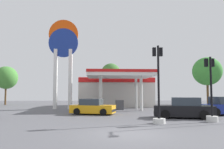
% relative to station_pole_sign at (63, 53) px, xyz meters
% --- Properties ---
extents(ground_plane, '(90.00, 90.00, 0.00)m').
position_rel_station_pole_sign_xyz_m(ground_plane, '(5.78, -17.19, -6.81)').
color(ground_plane, '#56565B').
rests_on(ground_plane, ground).
extents(gas_station, '(9.99, 11.70, 4.38)m').
position_rel_station_pole_sign_xyz_m(gas_station, '(6.74, 3.34, -4.58)').
color(gas_station, beige).
rests_on(gas_station, ground).
extents(station_pole_sign, '(3.58, 0.56, 10.92)m').
position_rel_station_pole_sign_xyz_m(station_pole_sign, '(0.00, 0.00, 0.00)').
color(station_pole_sign, white).
rests_on(station_pole_sign, ground).
extents(car_0, '(4.73, 2.62, 1.60)m').
position_rel_station_pole_sign_xyz_m(car_0, '(15.29, -8.47, -6.08)').
color(car_0, black).
rests_on(car_0, ground).
extents(car_1, '(4.21, 2.70, 1.40)m').
position_rel_station_pole_sign_xyz_m(car_1, '(3.78, -7.32, -6.18)').
color(car_1, black).
rests_on(car_1, ground).
extents(car_2, '(4.80, 3.03, 1.60)m').
position_rel_station_pole_sign_xyz_m(car_2, '(10.91, -10.70, -6.09)').
color(car_2, black).
rests_on(car_2, ground).
extents(traffic_signal_0, '(0.76, 0.76, 4.41)m').
position_rel_station_pole_sign_xyz_m(traffic_signal_0, '(11.91, -13.16, -5.44)').
color(traffic_signal_0, silver).
rests_on(traffic_signal_0, ground).
extents(traffic_signal_1, '(0.79, 0.79, 5.03)m').
position_rel_station_pole_sign_xyz_m(traffic_signal_1, '(8.15, -13.70, -5.16)').
color(traffic_signal_1, silver).
rests_on(traffic_signal_1, ground).
extents(tree_0, '(3.60, 3.60, 6.13)m').
position_rel_station_pole_sign_xyz_m(tree_0, '(-10.36, 9.52, -2.50)').
color(tree_0, brown).
rests_on(tree_0, ground).
extents(tree_1, '(3.25, 3.25, 6.70)m').
position_rel_station_pole_sign_xyz_m(tree_1, '(6.35, 9.27, -1.87)').
color(tree_1, brown).
rests_on(tree_1, ground).
extents(tree_2, '(4.79, 4.79, 7.86)m').
position_rel_station_pole_sign_xyz_m(tree_2, '(22.48, 9.24, -1.32)').
color(tree_2, brown).
rests_on(tree_2, ground).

